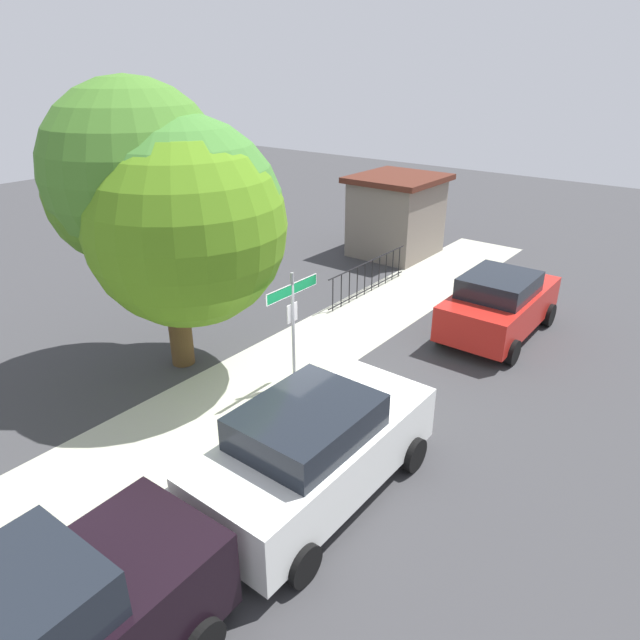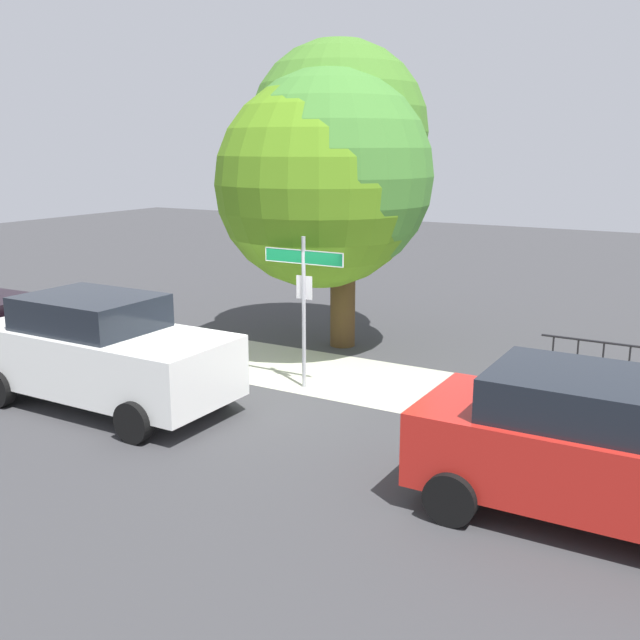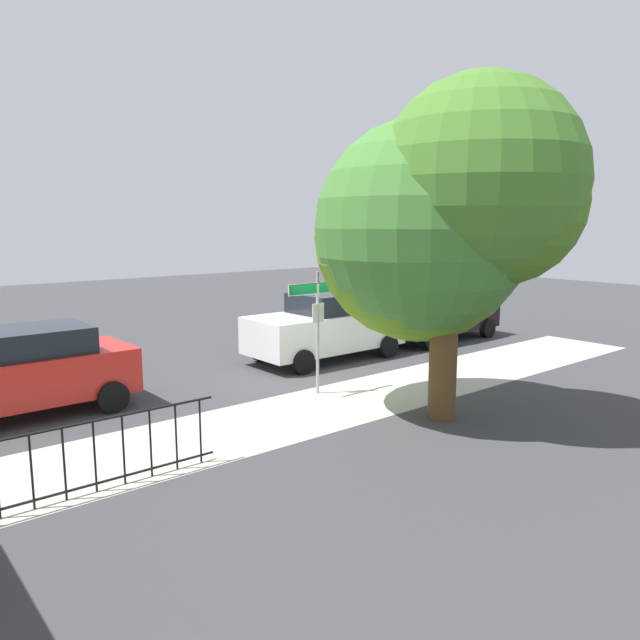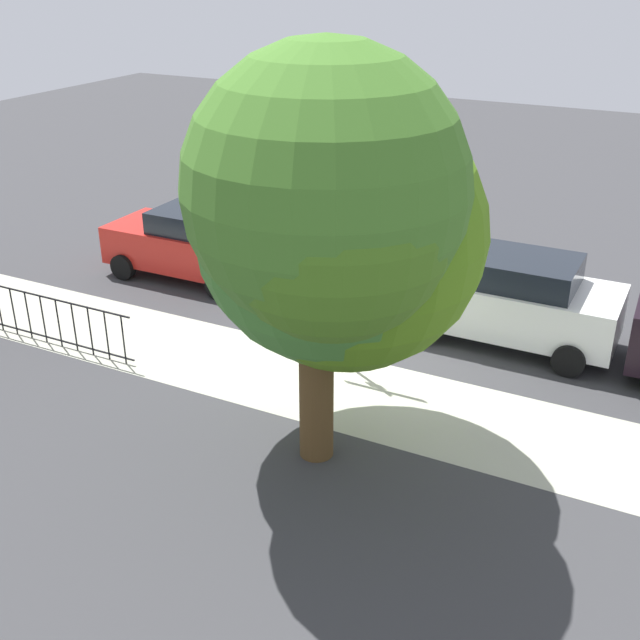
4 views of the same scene
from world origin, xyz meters
name	(u,v)px [view 1 (image 1 of 4)]	position (x,y,z in m)	size (l,w,h in m)	color
ground_plane	(293,403)	(0.00, 0.00, 0.00)	(60.00, 60.00, 0.00)	#38383A
sidewalk_strip	(305,352)	(2.00, 1.30, 0.00)	(24.00, 2.60, 0.00)	#ABAC98
street_sign	(293,310)	(0.52, 0.40, 1.93)	(1.60, 0.07, 2.76)	#9EA0A5
shade_tree	(165,207)	(-0.47, 3.05, 3.94)	(4.44, 5.29, 6.54)	#523B1E
car_white	(316,449)	(-1.89, -2.14, 0.95)	(4.56, 2.14, 1.88)	white
car_red	(499,304)	(5.99, -2.11, 0.90)	(4.14, 2.11, 1.76)	red
iron_fence	(369,276)	(6.40, 2.30, 0.56)	(4.21, 0.04, 1.07)	black
utility_shed	(396,215)	(10.50, 3.80, 1.51)	(3.30, 3.03, 2.96)	slate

